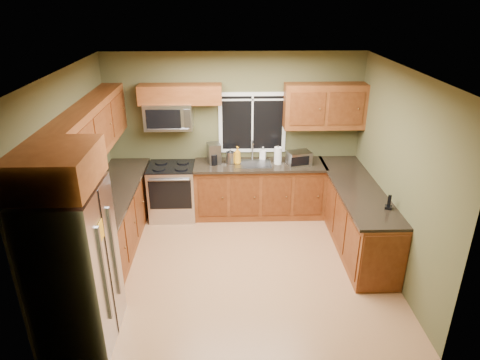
{
  "coord_description": "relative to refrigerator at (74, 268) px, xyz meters",
  "views": [
    {
      "loc": [
        -0.12,
        -5.07,
        3.55
      ],
      "look_at": [
        0.05,
        0.35,
        1.15
      ],
      "focal_mm": 32.0,
      "sensor_mm": 36.0,
      "label": 1
    }
  ],
  "objects": [
    {
      "name": "upper_cabinets_back_left",
      "position": [
        0.89,
        2.94,
        1.17
      ],
      "size": [
        1.3,
        0.33,
        0.3
      ],
      "primitive_type": "cube",
      "color": "brown",
      "rests_on": "back_wall"
    },
    {
      "name": "soap_bottle_b",
      "position": [
        2.22,
        3.0,
        0.15
      ],
      "size": [
        0.12,
        0.12,
        0.21
      ],
      "primitive_type": "imported",
      "rotation": [
        0.0,
        0.0,
        -0.28
      ],
      "color": "white",
      "rests_on": "countertop_back"
    },
    {
      "name": "coffee_maker",
      "position": [
        1.4,
        2.84,
        0.2
      ],
      "size": [
        0.25,
        0.3,
        0.33
      ],
      "color": "slate",
      "rests_on": "countertop_back"
    },
    {
      "name": "left_wall",
      "position": [
        -0.36,
        1.3,
        0.45
      ],
      "size": [
        0.0,
        3.6,
        3.6
      ],
      "primitive_type": "plane",
      "rotation": [
        1.57,
        0.0,
        1.57
      ],
      "color": "#4E4C2C",
      "rests_on": "ground"
    },
    {
      "name": "range",
      "position": [
        0.69,
        2.77,
        -0.43
      ],
      "size": [
        0.76,
        0.69,
        0.94
      ],
      "color": "#B7B7BC",
      "rests_on": "ground"
    },
    {
      "name": "paper_towel_roll",
      "position": [
        2.45,
        2.77,
        0.18
      ],
      "size": [
        0.15,
        0.15,
        0.32
      ],
      "color": "white",
      "rests_on": "countertop_back"
    },
    {
      "name": "base_cabinets_back",
      "position": [
        2.15,
        2.8,
        -0.45
      ],
      "size": [
        2.17,
        0.6,
        0.9
      ],
      "primitive_type": "cube",
      "color": "brown",
      "rests_on": "ground"
    },
    {
      "name": "ceiling",
      "position": [
        1.74,
        1.3,
        1.8
      ],
      "size": [
        4.2,
        4.2,
        0.0
      ],
      "primitive_type": "plane",
      "rotation": [
        3.14,
        0.0,
        0.0
      ],
      "color": "white",
      "rests_on": "back_wall"
    },
    {
      "name": "toaster_oven",
      "position": [
        2.78,
        2.72,
        0.15
      ],
      "size": [
        0.42,
        0.37,
        0.23
      ],
      "color": "#B7B7BC",
      "rests_on": "countertop_back"
    },
    {
      "name": "base_cabinets_left",
      "position": [
        -0.06,
        1.78,
        -0.45
      ],
      "size": [
        0.6,
        2.65,
        0.9
      ],
      "primitive_type": "cube",
      "color": "brown",
      "rests_on": "ground"
    },
    {
      "name": "countertop_back",
      "position": [
        2.15,
        2.78,
        0.02
      ],
      "size": [
        2.17,
        0.65,
        0.04
      ],
      "primitive_type": "cube",
      "color": "black",
      "rests_on": "base_cabinets_back"
    },
    {
      "name": "back_wall",
      "position": [
        1.74,
        3.1,
        0.45
      ],
      "size": [
        4.2,
        0.0,
        4.2
      ],
      "primitive_type": "plane",
      "rotation": [
        1.57,
        0.0,
        0.0
      ],
      "color": "#4E4C2C",
      "rests_on": "ground"
    },
    {
      "name": "upper_cabinet_over_fridge",
      "position": [
        -0.0,
        0.0,
        1.13
      ],
      "size": [
        0.72,
        0.9,
        0.38
      ],
      "primitive_type": "cube",
      "color": "brown",
      "rests_on": "left_wall"
    },
    {
      "name": "soap_bottle_a",
      "position": [
        1.78,
        2.8,
        0.19
      ],
      "size": [
        0.15,
        0.15,
        0.29
      ],
      "primitive_type": "imported",
      "rotation": [
        0.0,
        0.0,
        0.35
      ],
      "color": "orange",
      "rests_on": "countertop_back"
    },
    {
      "name": "base_cabinets_peninsula",
      "position": [
        3.54,
        1.84,
        -0.45
      ],
      "size": [
        0.6,
        2.52,
        0.9
      ],
      "color": "brown",
      "rests_on": "ground"
    },
    {
      "name": "floor",
      "position": [
        1.74,
        1.3,
        -0.9
      ],
      "size": [
        4.2,
        4.2,
        0.0
      ],
      "primitive_type": "plane",
      "color": "#9D6C45",
      "rests_on": "ground"
    },
    {
      "name": "microwave",
      "position": [
        0.69,
        2.91,
        0.83
      ],
      "size": [
        0.76,
        0.41,
        0.42
      ],
      "color": "#B7B7BC",
      "rests_on": "back_wall"
    },
    {
      "name": "soap_bottle_c",
      "position": [
        1.7,
        3.0,
        0.11
      ],
      "size": [
        0.13,
        0.13,
        0.15
      ],
      "primitive_type": "imported",
      "rotation": [
        0.0,
        0.0,
        -0.14
      ],
      "color": "white",
      "rests_on": "countertop_back"
    },
    {
      "name": "upper_cabinets_back_right",
      "position": [
        3.19,
        2.94,
        0.96
      ],
      "size": [
        1.3,
        0.33,
        0.72
      ],
      "primitive_type": "cube",
      "color": "brown",
      "rests_on": "back_wall"
    },
    {
      "name": "window",
      "position": [
        2.04,
        3.08,
        0.65
      ],
      "size": [
        1.12,
        0.03,
        1.02
      ],
      "color": "white",
      "rests_on": "back_wall"
    },
    {
      "name": "kettle",
      "position": [
        1.67,
        2.8,
        0.16
      ],
      "size": [
        0.14,
        0.14,
        0.25
      ],
      "color": "#B7B7BC",
      "rests_on": "countertop_back"
    },
    {
      "name": "front_wall",
      "position": [
        1.74,
        -0.5,
        0.45
      ],
      "size": [
        4.2,
        0.0,
        4.2
      ],
      "primitive_type": "plane",
      "rotation": [
        -1.57,
        0.0,
        0.0
      ],
      "color": "#4E4C2C",
      "rests_on": "ground"
    },
    {
      "name": "countertop_peninsula",
      "position": [
        3.51,
        1.85,
        0.02
      ],
      "size": [
        0.65,
        2.5,
        0.04
      ],
      "primitive_type": "cube",
      "color": "black",
      "rests_on": "base_cabinets_peninsula"
    },
    {
      "name": "cordless_phone",
      "position": [
        3.72,
        1.14,
        0.1
      ],
      "size": [
        0.11,
        0.11,
        0.19
      ],
      "color": "black",
      "rests_on": "countertop_peninsula"
    },
    {
      "name": "upper_cabinets_left",
      "position": [
        -0.2,
        1.78,
        0.96
      ],
      "size": [
        0.33,
        2.65,
        0.72
      ],
      "primitive_type": "cube",
      "color": "brown",
      "rests_on": "left_wall"
    },
    {
      "name": "refrigerator",
      "position": [
        0.0,
        0.0,
        0.0
      ],
      "size": [
        0.74,
        0.9,
        1.8
      ],
      "color": "#B7B7BC",
      "rests_on": "ground"
    },
    {
      "name": "sink",
      "position": [
        2.04,
        2.79,
        0.05
      ],
      "size": [
        0.6,
        0.42,
        0.36
      ],
      "color": "slate",
      "rests_on": "countertop_back"
    },
    {
      "name": "countertop_left",
      "position": [
        -0.04,
        1.78,
        0.02
      ],
      "size": [
        0.65,
        2.65,
        0.04
      ],
      "primitive_type": "cube",
      "color": "black",
      "rests_on": "base_cabinets_left"
    },
    {
      "name": "right_wall",
      "position": [
        3.84,
        1.3,
        0.45
      ],
      "size": [
        0.0,
        3.6,
        3.6
      ],
      "primitive_type": "plane",
      "rotation": [
        1.57,
        0.0,
        -1.57
      ],
      "color": "#4E4C2C",
      "rests_on": "ground"
    }
  ]
}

